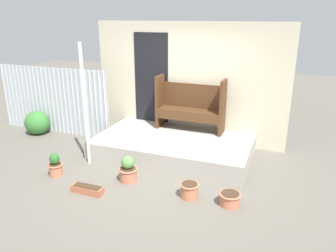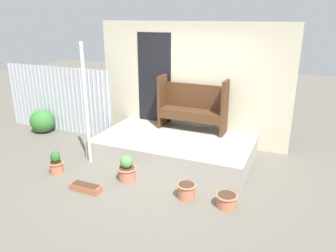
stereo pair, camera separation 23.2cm
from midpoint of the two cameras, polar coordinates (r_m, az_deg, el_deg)
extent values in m
plane|color=#666056|center=(6.02, -0.49, -8.09)|extent=(24.00, 24.00, 0.00)
cube|color=#A8A399|center=(6.71, 2.14, -3.52)|extent=(3.10, 1.76, 0.35)
cube|color=beige|center=(7.20, 4.88, 7.35)|extent=(4.30, 0.06, 2.60)
cube|color=black|center=(7.46, -1.49, 8.32)|extent=(0.80, 0.02, 2.00)
cube|color=#ADB2B7|center=(8.33, -17.86, 4.47)|extent=(3.00, 0.02, 1.57)
cylinder|color=silver|center=(9.32, -24.73, 5.09)|extent=(0.04, 0.04, 1.57)
cylinder|color=silver|center=(9.23, -24.22, 5.05)|extent=(0.04, 0.04, 1.57)
cylinder|color=silver|center=(9.14, -23.70, 5.00)|extent=(0.04, 0.04, 1.57)
cylinder|color=silver|center=(9.06, -23.17, 4.95)|extent=(0.04, 0.04, 1.57)
cylinder|color=silver|center=(8.97, -22.64, 4.90)|extent=(0.04, 0.04, 1.57)
cylinder|color=silver|center=(8.89, -22.09, 4.85)|extent=(0.04, 0.04, 1.57)
cylinder|color=silver|center=(8.80, -21.53, 4.79)|extent=(0.04, 0.04, 1.57)
cylinder|color=silver|center=(8.72, -20.96, 4.74)|extent=(0.04, 0.04, 1.57)
cylinder|color=silver|center=(8.64, -20.38, 4.68)|extent=(0.04, 0.04, 1.57)
cylinder|color=silver|center=(8.56, -19.79, 4.62)|extent=(0.04, 0.04, 1.57)
cylinder|color=silver|center=(8.48, -19.19, 4.56)|extent=(0.04, 0.04, 1.57)
cylinder|color=silver|center=(8.40, -18.58, 4.50)|extent=(0.04, 0.04, 1.57)
cylinder|color=silver|center=(8.32, -17.95, 4.43)|extent=(0.04, 0.04, 1.57)
cylinder|color=silver|center=(8.24, -17.31, 4.37)|extent=(0.04, 0.04, 1.57)
cylinder|color=silver|center=(8.17, -16.67, 4.30)|extent=(0.04, 0.04, 1.57)
cylinder|color=silver|center=(8.09, -16.01, 4.23)|extent=(0.04, 0.04, 1.57)
cylinder|color=silver|center=(8.02, -15.33, 4.16)|extent=(0.04, 0.04, 1.57)
cylinder|color=silver|center=(7.94, -14.65, 4.09)|extent=(0.04, 0.04, 1.57)
cylinder|color=silver|center=(7.87, -13.95, 4.02)|extent=(0.04, 0.04, 1.57)
cylinder|color=silver|center=(7.80, -13.24, 3.94)|extent=(0.04, 0.04, 1.57)
cylinder|color=silver|center=(7.73, -12.52, 3.86)|extent=(0.04, 0.04, 1.57)
cylinder|color=silver|center=(7.67, -11.79, 3.78)|extent=(0.04, 0.04, 1.57)
cylinder|color=silver|center=(7.60, -11.04, 3.70)|extent=(0.04, 0.04, 1.57)
cylinder|color=silver|center=(7.53, -10.28, 3.61)|extent=(0.04, 0.04, 1.57)
cylinder|color=silver|center=(7.47, -9.50, 3.53)|extent=(0.04, 0.04, 1.57)
cylinder|color=white|center=(6.21, -13.07, 3.55)|extent=(0.06, 0.06, 2.28)
cube|color=#4C2D19|center=(7.19, -0.08, 4.35)|extent=(0.07, 0.40, 1.14)
cube|color=#4C2D19|center=(6.76, 10.80, 3.05)|extent=(0.07, 0.40, 1.14)
cube|color=#4C2D19|center=(6.98, 5.16, 2.65)|extent=(1.34, 0.42, 0.04)
cube|color=#4C2D19|center=(6.84, 4.62, 1.43)|extent=(1.34, 0.05, 0.17)
cube|color=#4C2D19|center=(7.07, 5.71, 5.21)|extent=(1.34, 0.06, 0.52)
cylinder|color=#C67251|center=(6.24, -17.83, -6.95)|extent=(0.23, 0.23, 0.21)
torus|color=#C67251|center=(6.20, -17.92, -6.15)|extent=(0.27, 0.27, 0.02)
cylinder|color=#422D1E|center=(6.20, -17.93, -6.02)|extent=(0.21, 0.21, 0.01)
ellipsoid|color=#2D6628|center=(6.16, -18.03, -5.16)|extent=(0.17, 0.17, 0.21)
cylinder|color=#C67251|center=(5.75, -5.99, -8.29)|extent=(0.29, 0.29, 0.23)
torus|color=#C67251|center=(5.71, -6.03, -7.37)|extent=(0.34, 0.34, 0.02)
cylinder|color=#422D1E|center=(5.70, -6.03, -7.22)|extent=(0.27, 0.27, 0.01)
ellipsoid|color=#599347|center=(5.65, -6.07, -6.22)|extent=(0.22, 0.22, 0.23)
cylinder|color=#C67251|center=(5.22, 4.53, -11.24)|extent=(0.27, 0.27, 0.23)
torus|color=#C67251|center=(5.17, 4.56, -10.24)|extent=(0.31, 0.31, 0.02)
cylinder|color=#422D1E|center=(5.16, 4.57, -10.08)|extent=(0.25, 0.25, 0.01)
cylinder|color=#C67251|center=(5.10, 11.47, -12.64)|extent=(0.29, 0.29, 0.20)
torus|color=#C67251|center=(5.05, 11.53, -11.80)|extent=(0.34, 0.34, 0.02)
cylinder|color=#422D1E|center=(5.04, 11.54, -11.64)|extent=(0.27, 0.27, 0.01)
cube|color=#B26042|center=(5.55, -12.94, -10.46)|extent=(0.53, 0.17, 0.11)
cube|color=#422D1E|center=(5.52, -12.99, -9.92)|extent=(0.47, 0.15, 0.01)
ellipsoid|color=#387A33|center=(8.45, -20.33, 0.79)|extent=(0.60, 0.54, 0.56)
camera|label=1|loc=(0.12, -88.88, 0.38)|focal=35.00mm
camera|label=2|loc=(0.12, 91.12, -0.38)|focal=35.00mm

